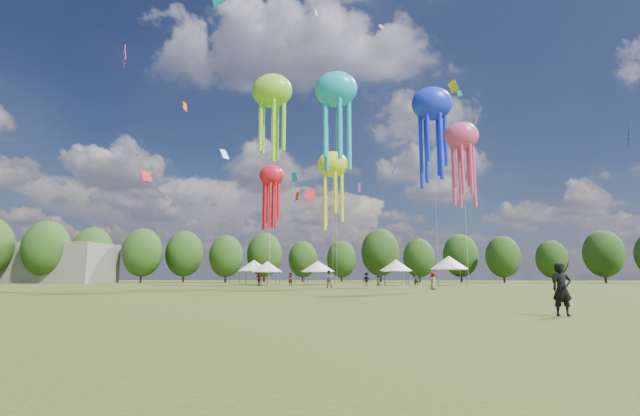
{
  "coord_description": "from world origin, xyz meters",
  "views": [
    {
      "loc": [
        0.88,
        -16.29,
        1.2
      ],
      "look_at": [
        -2.17,
        15.0,
        6.0
      ],
      "focal_mm": 25.44,
      "sensor_mm": 36.0,
      "label": 1
    }
  ],
  "objects": [
    {
      "name": "show_kites",
      "position": [
        0.22,
        39.53,
        20.18
      ],
      "size": [
        26.52,
        24.44,
        27.96
      ],
      "color": "#FAFF1A",
      "rests_on": "ground"
    },
    {
      "name": "small_kites",
      "position": [
        2.22,
        43.48,
        27.63
      ],
      "size": [
        76.49,
        63.08,
        45.61
      ],
      "color": "#FAFF1A",
      "rests_on": "ground"
    },
    {
      "name": "treeline",
      "position": [
        -3.87,
        62.51,
        6.54
      ],
      "size": [
        201.57,
        95.24,
        13.43
      ],
      "color": "#38281C",
      "rests_on": "ground"
    },
    {
      "name": "festival_tents",
      "position": [
        -3.03,
        53.36,
        2.99
      ],
      "size": [
        35.57,
        10.72,
        4.24
      ],
      "color": "#47474C",
      "rests_on": "ground"
    },
    {
      "name": "spectators_far",
      "position": [
        0.74,
        45.59,
        0.84
      ],
      "size": [
        23.3,
        30.65,
        1.89
      ],
      "color": "gray",
      "rests_on": "ground"
    },
    {
      "name": "spectator_near",
      "position": [
        -3.25,
        36.08,
        0.96
      ],
      "size": [
        0.98,
        0.78,
        1.93
      ],
      "primitive_type": "imported",
      "rotation": [
        0.0,
        0.0,
        3.2
      ],
      "color": "gray",
      "rests_on": "ground"
    },
    {
      "name": "hangar",
      "position": [
        -72.0,
        72.0,
        4.0
      ],
      "size": [
        40.0,
        12.0,
        8.0
      ],
      "primitive_type": "cube",
      "color": "gray",
      "rests_on": "ground"
    },
    {
      "name": "observer_main",
      "position": [
        7.01,
        -1.28,
        0.82
      ],
      "size": [
        0.63,
        0.43,
        1.65
      ],
      "primitive_type": "imported",
      "rotation": [
        0.0,
        0.0,
        0.07
      ],
      "color": "black",
      "rests_on": "ground"
    },
    {
      "name": "ground",
      "position": [
        0.0,
        0.0,
        0.0
      ],
      "size": [
        300.0,
        300.0,
        0.0
      ],
      "primitive_type": "plane",
      "color": "#384416",
      "rests_on": "ground"
    }
  ]
}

